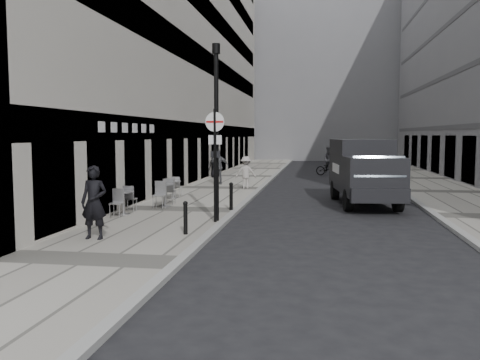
% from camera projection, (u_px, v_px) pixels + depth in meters
% --- Properties ---
extents(ground, '(120.00, 120.00, 0.00)m').
position_uv_depth(ground, '(130.00, 311.00, 8.23)').
color(ground, black).
rests_on(ground, ground).
extents(sidewalk, '(4.00, 60.00, 0.12)m').
position_uv_depth(sidewalk, '(221.00, 189.00, 26.25)').
color(sidewalk, '#9F9B90').
rests_on(sidewalk, ground).
extents(far_sidewalk, '(4.00, 60.00, 0.12)m').
position_uv_depth(far_sidewalk, '(444.00, 192.00, 24.55)').
color(far_sidewalk, '#9F9B90').
rests_on(far_sidewalk, ground).
extents(building_left, '(4.00, 45.00, 18.00)m').
position_uv_depth(building_left, '(179.00, 38.00, 32.46)').
color(building_left, '#BAB4A9').
rests_on(building_left, ground).
extents(building_far, '(24.00, 16.00, 22.00)m').
position_uv_depth(building_far, '(308.00, 68.00, 62.12)').
color(building_far, slate).
rests_on(building_far, ground).
extents(walking_man, '(0.71, 0.48, 1.93)m').
position_uv_depth(walking_man, '(94.00, 202.00, 13.24)').
color(walking_man, black).
rests_on(walking_man, sidewalk).
extents(sign_post, '(0.61, 0.13, 3.53)m').
position_uv_depth(sign_post, '(215.00, 150.00, 15.72)').
color(sign_post, black).
rests_on(sign_post, sidewalk).
extents(lamppost, '(0.25, 0.25, 5.53)m').
position_uv_depth(lamppost, '(216.00, 123.00, 15.88)').
color(lamppost, black).
rests_on(lamppost, sidewalk).
extents(bollard_near, '(0.11, 0.11, 0.86)m').
position_uv_depth(bollard_near, '(185.00, 219.00, 13.89)').
color(bollard_near, black).
rests_on(bollard_near, sidewalk).
extents(bollard_far, '(0.12, 0.12, 0.93)m').
position_uv_depth(bollard_far, '(231.00, 197.00, 18.44)').
color(bollard_far, black).
rests_on(bollard_far, sidewalk).
extents(panel_van, '(2.68, 5.82, 2.65)m').
position_uv_depth(panel_van, '(363.00, 168.00, 20.65)').
color(panel_van, black).
rests_on(panel_van, ground).
extents(cyclist, '(2.01, 1.23, 2.05)m').
position_uv_depth(cyclist, '(329.00, 164.00, 35.35)').
color(cyclist, black).
rests_on(cyclist, ground).
extents(pedestrian_a, '(1.22, 0.73, 1.94)m').
position_uv_depth(pedestrian_a, '(218.00, 167.00, 27.89)').
color(pedestrian_a, '#525357').
rests_on(pedestrian_a, sidewalk).
extents(pedestrian_b, '(1.09, 0.67, 1.64)m').
position_uv_depth(pedestrian_b, '(246.00, 173.00, 25.62)').
color(pedestrian_b, '#ACA59F').
rests_on(pedestrian_b, sidewalk).
extents(pedestrian_c, '(0.88, 0.76, 1.53)m').
position_uv_depth(pedestrian_c, '(215.00, 166.00, 32.42)').
color(pedestrian_c, black).
rests_on(pedestrian_c, sidewalk).
extents(cafe_table_near, '(0.72, 1.64, 0.93)m').
position_uv_depth(cafe_table_near, '(124.00, 201.00, 17.35)').
color(cafe_table_near, '#B8B8BB').
rests_on(cafe_table_near, sidewalk).
extents(cafe_table_mid, '(0.79, 1.78, 1.01)m').
position_uv_depth(cafe_table_mid, '(165.00, 193.00, 19.30)').
color(cafe_table_mid, '#ADADAF').
rests_on(cafe_table_mid, sidewalk).
extents(cafe_table_far, '(0.69, 1.55, 0.88)m').
position_uv_depth(cafe_table_far, '(173.00, 188.00, 21.83)').
color(cafe_table_far, silver).
rests_on(cafe_table_far, sidewalk).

